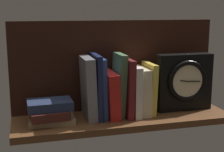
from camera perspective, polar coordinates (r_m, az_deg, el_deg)
name	(u,v)px	position (r cm, az deg, el deg)	size (l,w,h in cm)	color
ground_plane	(123,119)	(128.04, 1.96, -7.44)	(82.77, 23.48, 2.50)	brown
back_panel	(116,65)	(133.67, 0.61, 1.86)	(82.77, 1.20, 35.82)	black
book_gray_chess	(88,88)	(123.48, -4.10, -2.03)	(3.61, 14.44, 22.92)	gray
book_navy_bierce	(96,86)	(123.96, -2.74, -1.73)	(1.83, 15.10, 23.90)	#192147
book_blue_modern	(101,87)	(124.55, -1.82, -1.97)	(1.65, 12.99, 22.58)	#2D4C8E
book_red_requiem	(110,94)	(125.97, -0.41, -3.11)	(4.09, 16.61, 17.05)	red
book_green_romantic	(119,85)	(126.11, 1.19, -1.52)	(2.59, 12.09, 23.78)	#476B44
book_maroon_dawkins	(126,87)	(127.10, 2.37, -1.84)	(2.26, 16.67, 21.95)	maroon
book_white_catcher	(132,90)	(128.25, 3.53, -2.36)	(2.63, 16.33, 19.22)	silver
book_cream_twain	(141,91)	(129.52, 4.99, -2.51)	(3.75, 14.56, 18.06)	beige
book_yellow_seinlanguage	(149,88)	(130.47, 6.35, -2.07)	(2.20, 12.74, 19.68)	gold
framed_clock	(184,82)	(135.72, 12.34, -0.99)	(22.70, 6.82, 22.96)	black
book_stack_side	(50,112)	(121.15, -10.60, -6.12)	(16.68, 12.93, 8.25)	#9E8966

